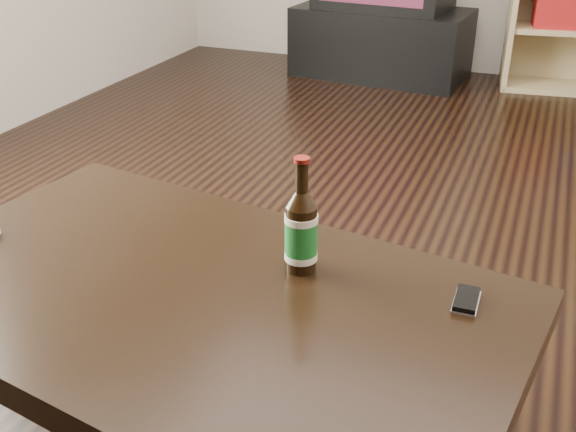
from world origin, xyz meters
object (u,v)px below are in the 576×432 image
at_px(coffee_table, 194,314).
at_px(phone, 466,300).
at_px(tv_stand, 381,43).
at_px(beer_bottle, 301,232).

distance_m(coffee_table, phone, 0.56).
bearing_deg(phone, tv_stand, 106.49).
bearing_deg(phone, beer_bottle, 178.98).
height_order(coffee_table, phone, phone).
bearing_deg(tv_stand, beer_bottle, -73.23).
xyz_separation_m(tv_stand, beer_bottle, (0.69, -3.37, 0.36)).
xyz_separation_m(coffee_table, phone, (0.54, 0.15, 0.07)).
bearing_deg(tv_stand, phone, -67.61).
bearing_deg(beer_bottle, coffee_table, -139.53).
height_order(coffee_table, beer_bottle, beer_bottle).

